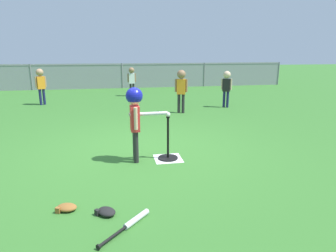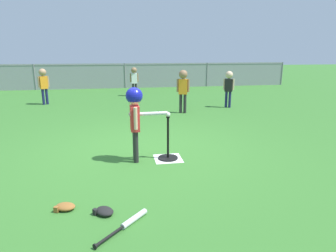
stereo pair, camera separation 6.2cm
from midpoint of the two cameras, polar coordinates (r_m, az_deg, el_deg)
ground_plane at (r=5.21m, az=-5.60°, el=-4.66°), size 60.00×60.00×0.00m
home_plate at (r=4.77m, az=-0.37°, el=-6.36°), size 0.44×0.44×0.01m
batting_tee at (r=4.73m, az=-0.37°, el=-5.13°), size 0.32×0.32×0.70m
baseball_on_tee at (r=4.56m, az=-0.39°, el=2.29°), size 0.07×0.07×0.07m
batter_child at (r=4.47m, az=-6.85°, el=3.22°), size 0.64×0.34×1.18m
fielder_deep_center at (r=11.40m, az=-7.27°, el=9.35°), size 0.33×0.22×1.10m
fielder_near_right at (r=9.16m, az=11.19°, el=8.03°), size 0.29×0.23×1.12m
fielder_deep_left at (r=8.15m, az=2.38°, el=7.91°), size 0.34×0.24×1.20m
fielder_deep_right at (r=10.28m, az=-23.83°, el=7.92°), size 0.31×0.23×1.16m
spare_bat_silver at (r=3.11m, az=-7.66°, el=-18.17°), size 0.54×0.55×0.06m
glove_by_plate at (r=3.51m, az=-19.74°, el=-14.78°), size 0.26×0.23×0.07m
glove_near_bats at (r=3.32m, az=-12.55°, el=-16.04°), size 0.26×0.27×0.07m
outfield_fence at (r=14.00m, az=-9.08°, el=9.84°), size 16.06×0.06×1.15m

